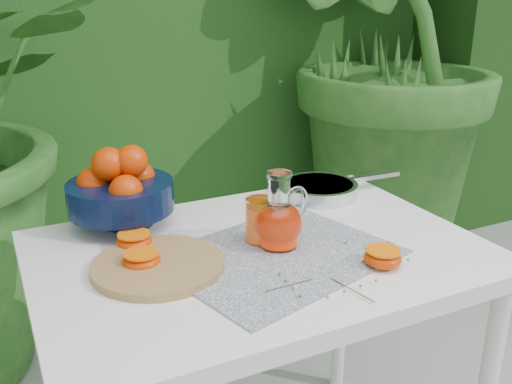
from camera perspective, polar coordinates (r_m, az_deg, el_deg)
name	(u,v)px	position (r m, az deg, el deg)	size (l,w,h in m)	color
hedge_backdrop	(118,11)	(3.14, -13.66, 17.22)	(8.00, 1.65, 2.50)	#164D17
potted_plant_right	(372,40)	(2.82, 11.48, 14.65)	(2.15, 2.15, 2.15)	#215E20
white_table	(260,280)	(1.34, 0.38, -8.80)	(1.00, 0.70, 0.75)	white
placemat	(278,255)	(1.27, 2.21, -6.35)	(0.48, 0.37, 0.00)	#0B1C41
cutting_board	(158,265)	(1.22, -9.77, -7.25)	(0.28, 0.28, 0.02)	#9E7247
fruit_bowl	(120,189)	(1.43, -13.45, 0.27)	(0.26, 0.26, 0.21)	black
juice_pitcher	(279,221)	(1.28, 2.34, -2.90)	(0.16, 0.14, 0.18)	white
juice_tumbler	(261,221)	(1.31, 0.47, -2.93)	(0.07, 0.07, 0.10)	white
saute_pan	(320,189)	(1.62, 6.46, 0.32)	(0.38, 0.22, 0.04)	silver
orange_halves	(218,253)	(1.24, -3.83, -6.09)	(0.57, 0.42, 0.04)	#D03602
thyme_sprigs	(342,273)	(1.19, 8.64, -8.02)	(0.36, 0.24, 0.01)	brown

